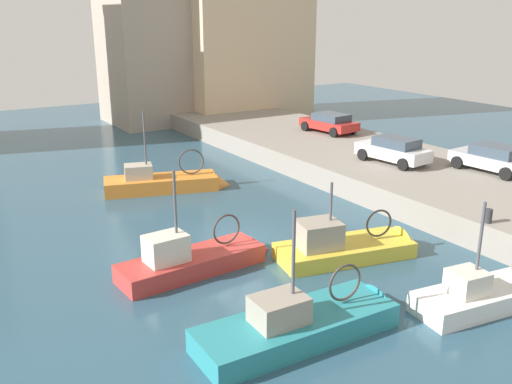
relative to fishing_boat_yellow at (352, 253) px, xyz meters
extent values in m
plane|color=#2D5166|center=(-2.68, 3.61, -0.15)|extent=(80.00, 80.00, 0.00)
cube|color=gray|center=(8.82, 3.61, 0.45)|extent=(9.00, 56.00, 1.20)
cube|color=gold|center=(-0.34, 0.07, -0.15)|extent=(5.46, 3.03, 1.20)
cone|color=gold|center=(2.52, -0.54, -0.15)|extent=(1.26, 1.95, 1.80)
cube|color=#B2A893|center=(-0.34, 0.07, 0.39)|extent=(5.22, 2.83, 0.08)
cube|color=gray|center=(-1.43, 0.30, 0.94)|extent=(1.77, 1.58, 1.02)
cylinder|color=#4C4C51|center=(-0.98, 0.21, 1.64)|extent=(0.10, 0.10, 2.51)
torus|color=#3F3833|center=(1.07, -0.23, 1.05)|extent=(1.11, 0.31, 1.11)
sphere|color=white|center=(-1.63, 1.47, 0.03)|extent=(0.32, 0.32, 0.32)
cube|color=teal|center=(-5.18, -3.53, -0.15)|extent=(6.04, 2.13, 1.42)
cone|color=teal|center=(-1.83, -3.62, -0.15)|extent=(0.95, 1.80, 1.77)
cube|color=#B2A893|center=(-5.18, -3.53, 0.49)|extent=(5.80, 1.96, 0.08)
cube|color=gray|center=(-5.79, -3.52, 0.93)|extent=(1.51, 1.16, 0.80)
cylinder|color=#4C4C51|center=(-5.35, -3.53, 2.13)|extent=(0.10, 0.10, 3.29)
torus|color=#3F3833|center=(-3.50, -3.58, 1.18)|extent=(1.18, 0.11, 1.17)
sphere|color=white|center=(-6.95, -2.40, 0.06)|extent=(0.32, 0.32, 0.32)
cube|color=orange|center=(-2.86, 11.75, -0.15)|extent=(6.07, 3.47, 1.47)
cone|color=orange|center=(0.24, 10.79, -0.15)|extent=(1.35, 1.85, 1.66)
cube|color=#9E7A51|center=(-2.86, 11.75, 0.51)|extent=(5.80, 3.26, 0.08)
cube|color=#B7AD99|center=(-3.93, 12.08, 0.93)|extent=(1.63, 1.40, 0.76)
cylinder|color=#4C4C51|center=(-3.53, 11.96, 2.28)|extent=(0.10, 0.10, 3.54)
torus|color=#3F3833|center=(-1.31, 11.27, 1.30)|extent=(1.32, 0.48, 1.36)
sphere|color=white|center=(-4.21, 13.23, 0.07)|extent=(0.32, 0.32, 0.32)
cube|color=#BC3833|center=(-5.79, 2.03, -0.15)|extent=(5.43, 2.01, 1.34)
cone|color=#BC3833|center=(-2.78, 2.22, -0.15)|extent=(1.00, 1.56, 1.50)
cube|color=#B2A893|center=(-5.79, 2.03, 0.45)|extent=(5.21, 1.86, 0.08)
cube|color=beige|center=(-6.77, 1.96, 0.99)|extent=(1.47, 1.11, 0.99)
cylinder|color=#4C4C51|center=(-6.34, 1.99, 2.09)|extent=(0.10, 0.10, 3.28)
torus|color=#3F3833|center=(-4.30, 2.12, 1.14)|extent=(1.17, 0.16, 1.17)
sphere|color=white|center=(-7.44, 2.84, 0.05)|extent=(0.32, 0.32, 0.32)
cube|color=white|center=(1.09, -5.18, -0.15)|extent=(5.27, 2.29, 1.30)
cube|color=#896B4C|center=(1.09, -5.18, 0.43)|extent=(5.05, 2.14, 0.08)
cube|color=beige|center=(0.15, -5.05, 0.85)|extent=(1.18, 1.14, 0.76)
cylinder|color=#4C4C51|center=(0.47, -5.10, 1.92)|extent=(0.10, 0.10, 2.97)
sphere|color=white|center=(-0.30, -4.09, 0.04)|extent=(0.32, 0.32, 0.32)
cube|color=#B7B7BC|center=(11.21, 2.30, 1.61)|extent=(2.11, 4.10, 0.59)
cube|color=#384756|center=(11.23, 2.10, 2.16)|extent=(1.77, 2.34, 0.51)
cylinder|color=black|center=(10.20, 3.58, 1.37)|extent=(0.26, 0.65, 0.64)
cylinder|color=black|center=(12.03, 3.71, 1.37)|extent=(0.26, 0.65, 0.64)
cylinder|color=black|center=(10.39, 0.88, 1.37)|extent=(0.26, 0.65, 0.64)
cube|color=silver|center=(8.19, 6.22, 1.64)|extent=(2.08, 4.13, 0.64)
cube|color=#384756|center=(8.21, 6.02, 2.21)|extent=(1.69, 2.37, 0.50)
cylinder|color=black|center=(7.22, 7.47, 1.37)|extent=(0.29, 0.66, 0.64)
cylinder|color=black|center=(8.86, 7.65, 1.37)|extent=(0.29, 0.66, 0.64)
cylinder|color=black|center=(7.52, 4.78, 1.37)|extent=(0.29, 0.66, 0.64)
cylinder|color=black|center=(9.16, 4.97, 1.37)|extent=(0.29, 0.66, 0.64)
cube|color=red|center=(10.49, 14.44, 1.59)|extent=(2.28, 4.15, 0.55)
cube|color=#384756|center=(10.51, 14.24, 2.10)|extent=(1.86, 2.39, 0.46)
cylinder|color=black|center=(9.42, 15.67, 1.37)|extent=(0.29, 0.66, 0.64)
cylinder|color=black|center=(11.24, 15.88, 1.37)|extent=(0.29, 0.66, 0.64)
cylinder|color=black|center=(9.73, 12.99, 1.37)|extent=(0.29, 0.66, 0.64)
cylinder|color=black|center=(11.55, 13.20, 1.37)|extent=(0.29, 0.66, 0.64)
cylinder|color=#2D2D33|center=(4.67, -2.39, 1.32)|extent=(0.28, 0.28, 0.55)
cube|color=#A39384|center=(5.62, 30.45, 8.66)|extent=(9.49, 7.43, 17.62)
camera|label=1|loc=(-13.66, -14.91, 8.72)|focal=39.69mm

